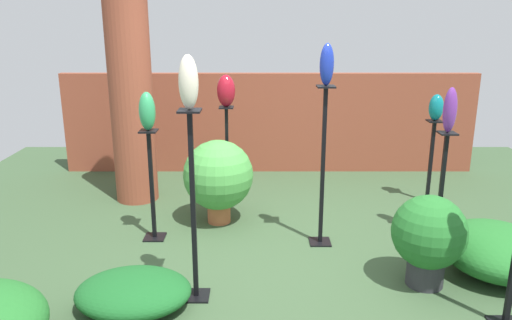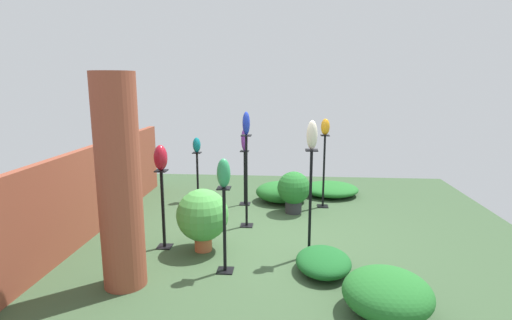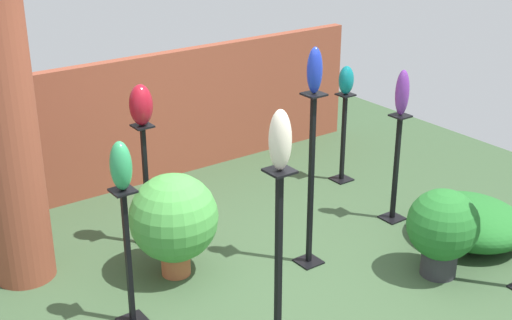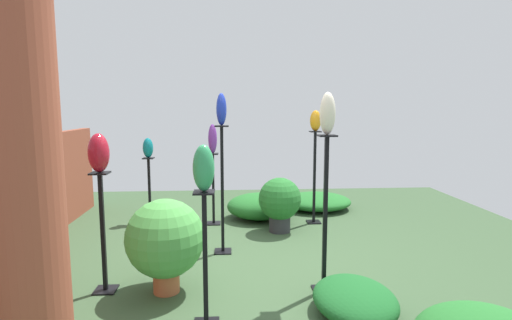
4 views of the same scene
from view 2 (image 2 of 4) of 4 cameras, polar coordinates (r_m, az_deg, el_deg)
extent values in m
plane|color=#385133|center=(6.20, 1.69, -10.86)|extent=(8.00, 8.00, 0.00)
cube|color=brown|center=(6.67, -22.20, -3.97)|extent=(5.60, 0.12, 1.36)
cylinder|color=brown|center=(4.68, -18.95, -3.14)|extent=(0.48, 0.48, 2.43)
cube|color=black|center=(5.60, 7.55, -13.34)|extent=(0.20, 0.20, 0.01)
cube|color=black|center=(5.35, 7.74, -6.26)|extent=(0.04, 0.04, 1.46)
cube|color=black|center=(5.18, 7.95, 1.41)|extent=(0.16, 0.16, 0.02)
cube|color=black|center=(6.62, -1.34, -9.32)|extent=(0.20, 0.20, 0.01)
cube|color=black|center=(6.40, -1.37, -3.08)|extent=(0.04, 0.04, 1.50)
cube|color=black|center=(6.26, -1.40, 3.53)|extent=(0.16, 0.16, 0.02)
cube|color=black|center=(5.97, -12.90, -11.96)|extent=(0.20, 0.20, 0.01)
cube|color=black|center=(5.78, -13.14, -6.88)|extent=(0.04, 0.04, 1.12)
cube|color=black|center=(5.63, -13.39, -1.50)|extent=(0.16, 0.16, 0.02)
cube|color=black|center=(7.73, -1.60, -6.27)|extent=(0.20, 0.20, 0.01)
cube|color=black|center=(7.60, -1.62, -2.56)|extent=(0.04, 0.04, 1.05)
cube|color=black|center=(7.49, -1.64, 1.28)|extent=(0.16, 0.16, 0.02)
cube|color=black|center=(7.69, 9.50, -6.53)|extent=(0.20, 0.20, 0.01)
cube|color=black|center=(7.51, 9.66, -1.62)|extent=(0.04, 0.04, 1.36)
cube|color=black|center=(7.40, 9.83, 3.48)|extent=(0.16, 0.16, 0.02)
cube|color=black|center=(8.10, -8.25, -5.58)|extent=(0.20, 0.20, 0.01)
cube|color=black|center=(7.98, -8.34, -2.32)|extent=(0.04, 0.04, 0.96)
cube|color=black|center=(7.88, -8.44, 1.04)|extent=(0.16, 0.16, 0.01)
cube|color=black|center=(5.17, -4.42, -15.46)|extent=(0.20, 0.20, 0.01)
cube|color=black|center=(4.96, -4.52, -9.96)|extent=(0.04, 0.04, 1.08)
cube|color=black|center=(4.79, -4.61, -4.03)|extent=(0.16, 0.16, 0.02)
ellipsoid|color=beige|center=(5.15, 8.01, 3.55)|extent=(0.14, 0.14, 0.38)
ellipsoid|color=#192D9E|center=(6.23, -1.41, 5.26)|extent=(0.12, 0.12, 0.37)
ellipsoid|color=maroon|center=(5.60, -13.47, 0.33)|extent=(0.20, 0.18, 0.35)
ellipsoid|color=#6B2D8C|center=(7.46, -1.65, 2.92)|extent=(0.12, 0.13, 0.42)
ellipsoid|color=orange|center=(7.38, 9.87, 4.69)|extent=(0.15, 0.16, 0.30)
ellipsoid|color=#0F727A|center=(7.85, -8.47, 2.15)|extent=(0.16, 0.15, 0.29)
ellipsoid|color=#2D9356|center=(4.75, -4.65, -1.88)|extent=(0.15, 0.16, 0.35)
cylinder|color=#B25B38|center=(5.74, -7.54, -11.68)|extent=(0.24, 0.24, 0.21)
sphere|color=#479942|center=(5.59, -7.64, -7.78)|extent=(0.72, 0.72, 0.72)
cylinder|color=#2D2D33|center=(7.26, 5.36, -6.68)|extent=(0.29, 0.29, 0.21)
sphere|color=#236B28|center=(7.16, 5.41, -3.98)|extent=(0.58, 0.58, 0.58)
ellipsoid|color=#195923|center=(5.16, 9.60, -14.13)|extent=(0.85, 0.68, 0.26)
ellipsoid|color=#236B28|center=(8.45, 10.57, -4.10)|extent=(1.04, 1.15, 0.26)
ellipsoid|color=#236B28|center=(7.87, 3.70, -4.56)|extent=(0.91, 1.02, 0.39)
ellipsoid|color=#236B28|center=(4.44, 18.24, -17.63)|extent=(0.92, 0.90, 0.45)
camera|label=1|loc=(6.69, 38.64, 6.69)|focal=35.00mm
camera|label=3|loc=(4.39, 57.90, 16.69)|focal=50.00mm
camera|label=4|loc=(1.80, -13.75, -9.17)|focal=28.00mm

